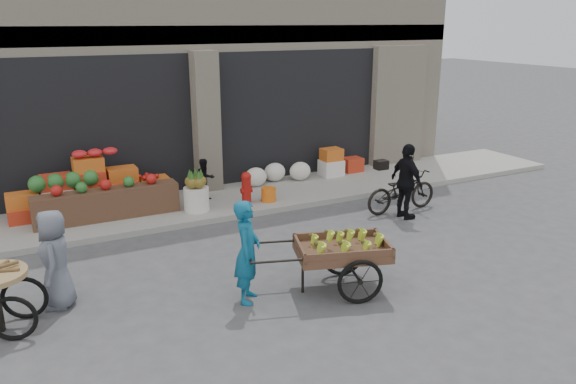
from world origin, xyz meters
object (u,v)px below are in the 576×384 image
pineapple_bin (196,199)px  bicycle (401,191)px  banana_cart (339,247)px  fire_hydrant (246,187)px  seated_person (205,180)px  cyclist (407,182)px  vendor_woman (247,252)px  vendor_grey (55,259)px  orange_bucket (269,194)px

pineapple_bin → bicycle: (3.97, -1.67, 0.08)m
banana_cart → bicycle: (3.14, 2.52, -0.25)m
fire_hydrant → seated_person: seated_person is taller
fire_hydrant → cyclist: size_ratio=0.46×
pineapple_bin → vendor_woman: vendor_woman is taller
pineapple_bin → banana_cart: size_ratio=0.21×
vendor_woman → vendor_grey: (-2.46, 1.07, -0.04)m
banana_cart → vendor_grey: 4.04m
seated_person → banana_cart: size_ratio=0.38×
bicycle → cyclist: size_ratio=1.10×
pineapple_bin → bicycle: bearing=-22.8°
orange_bucket → vendor_woman: size_ratio=0.21×
banana_cart → vendor_woman: 1.38m
orange_bucket → seated_person: seated_person is taller
vendor_grey → vendor_woman: bearing=78.7°
pineapple_bin → vendor_woman: bearing=-97.4°
banana_cart → seated_person: bearing=112.6°
fire_hydrant → bicycle: bearing=-29.4°
vendor_grey → bicycle: vendor_grey is taller
seated_person → banana_cart: bearing=-94.8°
fire_hydrant → cyclist: (2.67, -2.02, 0.28)m
banana_cart → vendor_woman: bearing=-175.8°
vendor_woman → cyclist: size_ratio=0.98×
banana_cart → bicycle: bearing=56.1°
fire_hydrant → orange_bucket: (0.50, -0.05, -0.23)m
banana_cart → cyclist: bearing=53.1°
orange_bucket → cyclist: cyclist is taller
seated_person → vendor_woman: size_ratio=0.61×
vendor_grey → cyclist: size_ratio=0.92×
orange_bucket → vendor_grey: size_ratio=0.22×
banana_cart → orange_bucket: bearing=96.8°
orange_bucket → banana_cart: bearing=-100.6°
fire_hydrant → seated_person: bearing=137.1°
fire_hydrant → vendor_woman: size_ratio=0.47×
pineapple_bin → cyclist: size_ratio=0.33×
seated_person → cyclist: cyclist is taller
vendor_woman → pineapple_bin: bearing=25.9°
bicycle → pineapple_bin: bearing=67.1°
fire_hydrant → orange_bucket: 0.55m
orange_bucket → bicycle: (2.37, -1.57, 0.18)m
bicycle → cyclist: bearing=153.3°
orange_bucket → vendor_grey: (-4.56, -2.70, 0.45)m
orange_bucket → cyclist: bearing=-42.2°
cyclist → orange_bucket: bearing=47.7°
seated_person → bicycle: seated_person is taller
cyclist → pineapple_bin: bearing=61.1°
pineapple_bin → fire_hydrant: 1.11m
pineapple_bin → cyclist: cyclist is taller
fire_hydrant → orange_bucket: fire_hydrant is taller
vendor_woman → fire_hydrant: bearing=10.5°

